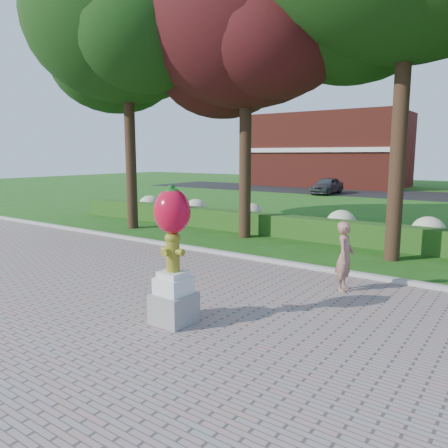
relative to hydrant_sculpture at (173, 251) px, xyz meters
The scene contains 12 objects.
ground 2.89m from the hydrant_sculpture, 129.20° to the left, with size 100.00×100.00×0.00m, color #245114.
walkway 2.92m from the hydrant_sculpture, 128.44° to the right, with size 40.00×14.00×0.04m, color gray.
curb 5.38m from the hydrant_sculpture, 107.93° to the left, with size 40.00×0.18×0.15m, color #ADADA5.
lawn_hedge 9.17m from the hydrant_sculpture, 100.17° to the left, with size 24.00×0.70×0.80m, color #184814.
hydrangea_row 10.06m from the hydrant_sculpture, 95.94° to the left, with size 20.10×1.10×0.99m.
street 30.05m from the hydrant_sculpture, 93.07° to the left, with size 50.00×8.00×0.02m, color black.
building_left 37.86m from the hydrant_sculpture, 107.89° to the left, with size 14.00×8.00×7.00m, color maroon.
tree_far_left 13.01m from the hydrant_sculpture, 141.00° to the left, with size 9.00×7.68×11.66m.
tree_mid_left 10.67m from the hydrant_sculpture, 114.74° to the left, with size 8.25×7.04×10.69m.
hydrant_sculpture is the anchor object (origin of this frame).
woman 4.14m from the hydrant_sculpture, 63.43° to the left, with size 0.57×0.38×1.58m, color #A06C5B.
parked_car 28.19m from the hydrant_sculpture, 106.86° to the left, with size 1.55×3.86×1.31m, color #3A3D41.
Camera 1 is at (6.78, -7.64, 3.08)m, focal length 35.00 mm.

